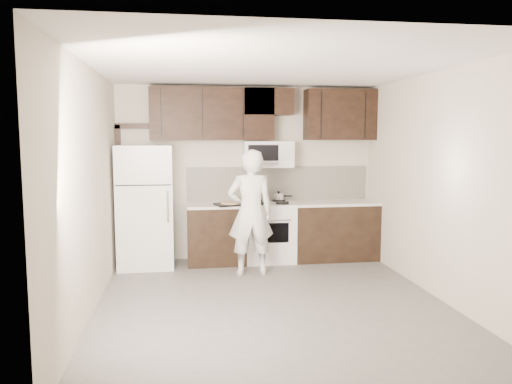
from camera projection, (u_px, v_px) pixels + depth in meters
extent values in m
plane|color=#595653|center=(272.00, 303.00, 5.81)|extent=(4.50, 4.50, 0.00)
plane|color=#BDB1A1|center=(247.00, 173.00, 7.87)|extent=(4.00, 0.00, 4.00)
plane|color=white|center=(273.00, 66.00, 5.50)|extent=(4.50, 4.50, 0.00)
cube|color=black|center=(216.00, 235.00, 7.59)|extent=(0.87, 0.62, 0.87)
cube|color=black|center=(334.00, 231.00, 7.86)|extent=(1.32, 0.62, 0.87)
cube|color=silver|center=(216.00, 205.00, 7.54)|extent=(0.87, 0.64, 0.04)
cube|color=silver|center=(334.00, 203.00, 7.81)|extent=(1.32, 0.64, 0.04)
cube|color=white|center=(269.00, 233.00, 7.71)|extent=(0.76, 0.62, 0.89)
cube|color=white|center=(269.00, 203.00, 7.66)|extent=(0.76, 0.62, 0.02)
cube|color=black|center=(272.00, 233.00, 7.40)|extent=(0.50, 0.01, 0.30)
cylinder|color=silver|center=(273.00, 220.00, 7.34)|extent=(0.55, 0.02, 0.02)
cylinder|color=black|center=(259.00, 203.00, 7.48)|extent=(0.20, 0.20, 0.03)
cylinder|color=black|center=(282.00, 203.00, 7.53)|extent=(0.20, 0.20, 0.03)
cylinder|color=black|center=(256.00, 201.00, 7.78)|extent=(0.20, 0.20, 0.03)
cylinder|color=black|center=(279.00, 200.00, 7.83)|extent=(0.20, 0.20, 0.03)
cube|color=silver|center=(278.00, 183.00, 7.95)|extent=(2.90, 0.02, 0.54)
cube|color=black|center=(212.00, 114.00, 7.51)|extent=(1.85, 0.35, 0.78)
cube|color=black|center=(340.00, 115.00, 7.80)|extent=(1.10, 0.35, 0.78)
cube|color=black|center=(268.00, 102.00, 7.61)|extent=(0.76, 0.35, 0.40)
cube|color=white|center=(268.00, 154.00, 7.69)|extent=(0.76, 0.38, 0.40)
cube|color=black|center=(263.00, 153.00, 7.48)|extent=(0.46, 0.01, 0.24)
cube|color=silver|center=(287.00, 153.00, 7.53)|extent=(0.18, 0.01, 0.24)
cylinder|color=silver|center=(264.00, 164.00, 7.47)|extent=(0.46, 0.02, 0.02)
cube|color=white|center=(146.00, 206.00, 7.34)|extent=(0.80, 0.72, 1.80)
cube|color=black|center=(143.00, 185.00, 6.94)|extent=(0.77, 0.01, 0.02)
cylinder|color=silver|center=(168.00, 206.00, 7.00)|extent=(0.03, 0.03, 0.45)
cube|color=black|center=(120.00, 194.00, 7.58)|extent=(0.08, 0.08, 2.10)
cube|color=black|center=(132.00, 126.00, 7.49)|extent=(0.50, 0.08, 0.08)
cylinder|color=silver|center=(279.00, 197.00, 7.82)|extent=(0.17, 0.17, 0.13)
sphere|color=black|center=(279.00, 192.00, 7.81)|extent=(0.04, 0.04, 0.04)
cylinder|color=black|center=(287.00, 196.00, 7.82)|extent=(0.16, 0.04, 0.02)
cube|color=black|center=(231.00, 204.00, 7.41)|extent=(0.51, 0.43, 0.02)
cylinder|color=#D2BF8C|center=(231.00, 203.00, 7.40)|extent=(0.36, 0.36, 0.02)
imported|color=white|center=(251.00, 212.00, 6.92)|extent=(0.64, 0.43, 1.75)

